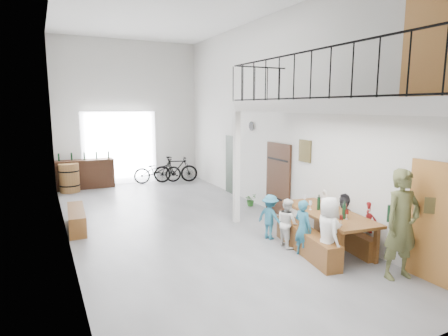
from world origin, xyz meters
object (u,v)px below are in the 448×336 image
oak_barrel (69,178)px  bicycle_near (158,171)px  tasting_table (328,216)px  host_standing (402,224)px  serving_counter (85,174)px  side_bench (77,219)px  bench_inner (306,241)px

oak_barrel → bicycle_near: 3.25m
tasting_table → bicycle_near: bearing=106.5°
tasting_table → oak_barrel: size_ratio=2.43×
tasting_table → host_standing: host_standing is taller
tasting_table → serving_counter: bearing=122.5°
tasting_table → serving_counter: (-3.95, 8.55, -0.18)m
oak_barrel → serving_counter: bearing=36.1°
side_bench → oak_barrel: size_ratio=1.72×
serving_counter → host_standing: size_ratio=1.03×
oak_barrel → host_standing: host_standing is taller
tasting_table → oak_barrel: oak_barrel is taller
serving_counter → bicycle_near: bearing=-4.3°
bench_inner → serving_counter: 9.22m
tasting_table → serving_counter: serving_counter is taller
serving_counter → oak_barrel: bearing=-142.9°
bicycle_near → serving_counter: bearing=91.6°
oak_barrel → tasting_table: bearing=-60.9°
side_bench → serving_counter: serving_counter is taller
host_standing → bicycle_near: bearing=104.9°
tasting_table → side_bench: bearing=149.3°
side_bench → bicycle_near: size_ratio=0.94×
bench_inner → oak_barrel: size_ratio=2.14×
bicycle_near → host_standing: bearing=-165.0°
tasting_table → bicycle_near: size_ratio=1.33×
tasting_table → host_standing: bearing=-77.2°
side_bench → oak_barrel: 4.41m
side_bench → bicycle_near: bicycle_near is taller
bench_inner → serving_counter: serving_counter is taller
bench_inner → host_standing: host_standing is taller
tasting_table → side_bench: 6.02m
bench_inner → oak_barrel: oak_barrel is taller
serving_counter → host_standing: host_standing is taller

